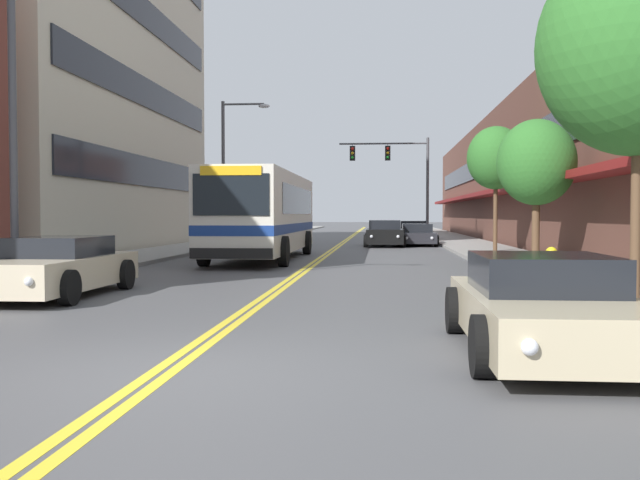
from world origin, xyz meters
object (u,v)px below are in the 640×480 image
at_px(city_bus, 264,212).
at_px(car_champagne_parked_left_near, 57,268).
at_px(car_beige_parked_right_foreground, 544,307).
at_px(street_lamp_left_far, 230,160).
at_px(car_black_moving_lead, 385,234).
at_px(street_tree_right_near, 638,46).
at_px(car_navy_parked_right_far, 413,231).
at_px(street_lamp_left_near, 22,41).
at_px(traffic_signal_mast, 397,168).
at_px(car_charcoal_parked_right_mid, 417,235).
at_px(car_dark_grey_parked_left_mid, 267,233).
at_px(street_tree_right_mid, 536,163).
at_px(fire_hydrant, 551,267).
at_px(street_tree_right_far, 496,158).

bearing_deg(city_bus, car_champagne_parked_left_near, -99.83).
distance_m(car_beige_parked_right_foreground, street_lamp_left_far, 26.97).
height_order(car_black_moving_lead, street_tree_right_near, street_tree_right_near).
bearing_deg(car_navy_parked_right_far, street_lamp_left_near, -106.15).
height_order(car_champagne_parked_left_near, car_black_moving_lead, car_black_moving_lead).
height_order(car_beige_parked_right_foreground, street_lamp_left_near, street_lamp_left_near).
xyz_separation_m(car_beige_parked_right_foreground, traffic_signal_mast, (-1.01, 36.37, 4.07)).
height_order(city_bus, car_champagne_parked_left_near, city_bus).
relative_size(city_bus, car_charcoal_parked_right_mid, 2.44).
bearing_deg(car_beige_parked_right_foreground, car_black_moving_lead, 93.56).
bearing_deg(car_black_moving_lead, street_tree_right_near, -80.84).
distance_m(car_champagne_parked_left_near, street_tree_right_near, 11.82).
xyz_separation_m(car_navy_parked_right_far, street_lamp_left_far, (-9.32, -12.95, 3.71)).
bearing_deg(traffic_signal_mast, car_navy_parked_right_far, 56.77).
height_order(car_navy_parked_right_far, street_tree_right_near, street_tree_right_near).
bearing_deg(car_beige_parked_right_foreground, car_dark_grey_parked_left_mid, 104.97).
bearing_deg(car_champagne_parked_left_near, car_navy_parked_right_far, 74.99).
height_order(city_bus, car_black_moving_lead, city_bus).
height_order(car_champagne_parked_left_near, car_beige_parked_right_foreground, car_champagne_parked_left_near).
xyz_separation_m(car_dark_grey_parked_left_mid, car_navy_parked_right_far, (8.74, 5.53, 0.01)).
distance_m(car_champagne_parked_left_near, car_navy_parked_right_far, 33.81).
xyz_separation_m(car_navy_parked_right_far, street_lamp_left_near, (-9.45, -32.63, 4.67)).
distance_m(car_champagne_parked_left_near, street_tree_right_mid, 14.78).
height_order(car_charcoal_parked_right_mid, traffic_signal_mast, traffic_signal_mast).
height_order(car_navy_parked_right_far, street_lamp_left_far, street_lamp_left_far).
bearing_deg(street_lamp_left_far, car_navy_parked_right_far, 54.24).
height_order(car_beige_parked_right_foreground, traffic_signal_mast, traffic_signal_mast).
relative_size(street_tree_right_mid, fire_hydrant, 5.25).
distance_m(street_lamp_left_near, street_tree_right_near, 11.87).
bearing_deg(car_beige_parked_right_foreground, street_lamp_left_far, 110.30).
height_order(car_dark_grey_parked_left_mid, car_beige_parked_right_foreground, car_dark_grey_parked_left_mid).
distance_m(car_champagne_parked_left_near, fire_hydrant, 10.41).
relative_size(car_charcoal_parked_right_mid, street_lamp_left_far, 0.68).
bearing_deg(fire_hydrant, car_beige_parked_right_foreground, -103.70).
height_order(city_bus, street_tree_right_far, street_tree_right_far).
relative_size(street_lamp_left_near, street_tree_right_far, 1.70).
bearing_deg(car_charcoal_parked_right_mid, street_lamp_left_near, -110.32).
distance_m(street_tree_right_mid, street_tree_right_far, 8.19).
relative_size(car_navy_parked_right_far, fire_hydrant, 5.41).
bearing_deg(street_tree_right_near, street_tree_right_far, 88.27).
bearing_deg(car_black_moving_lead, car_navy_parked_right_far, 77.63).
bearing_deg(car_champagne_parked_left_near, city_bus, 80.17).
bearing_deg(traffic_signal_mast, car_champagne_parked_left_near, -103.91).
height_order(car_beige_parked_right_foreground, car_charcoal_parked_right_mid, car_beige_parked_right_foreground).
bearing_deg(street_lamp_left_near, car_dark_grey_parked_left_mid, 88.49).
relative_size(street_lamp_left_near, street_lamp_left_far, 1.27).
distance_m(car_black_moving_lead, street_lamp_left_far, 9.36).
xyz_separation_m(city_bus, street_lamp_left_far, (-2.79, 6.89, 2.50)).
height_order(car_black_moving_lead, street_lamp_left_near, street_lamp_left_near).
xyz_separation_m(car_dark_grey_parked_left_mid, car_beige_parked_right_foreground, (8.68, -32.47, -0.03)).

